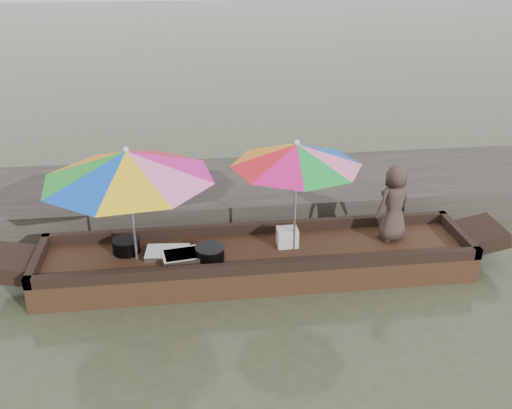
{
  "coord_description": "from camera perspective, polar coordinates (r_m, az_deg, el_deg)",
  "views": [
    {
      "loc": [
        -0.86,
        -6.66,
        4.16
      ],
      "look_at": [
        0.0,
        0.1,
        1.0
      ],
      "focal_mm": 40.0,
      "sensor_mm": 36.0,
      "label": 1
    }
  ],
  "objects": [
    {
      "name": "vendor",
      "position": [
        8.03,
        13.64,
        0.14
      ],
      "size": [
        0.63,
        0.52,
        1.09
      ],
      "primitive_type": "imported",
      "rotation": [
        0.0,
        0.0,
        3.5
      ],
      "color": "#3C2F29",
      "rests_on": "boat_hull"
    },
    {
      "name": "umbrella_bow",
      "position": [
        7.36,
        -12.35,
        -0.1
      ],
      "size": [
        2.66,
        2.66,
        1.55
      ],
      "primitive_type": null,
      "rotation": [
        0.0,
        0.0,
        -0.26
      ],
      "color": "#E51491",
      "rests_on": "boat_hull"
    },
    {
      "name": "charcoal_grill",
      "position": [
        7.51,
        -4.62,
        -4.93
      ],
      "size": [
        0.37,
        0.37,
        0.17
      ],
      "primitive_type": "cylinder",
      "color": "black",
      "rests_on": "boat_hull"
    },
    {
      "name": "tray_scallop",
      "position": [
        7.72,
        -8.84,
        -4.77
      ],
      "size": [
        0.61,
        0.44,
        0.06
      ],
      "primitive_type": "cube",
      "rotation": [
        0.0,
        0.0,
        -0.08
      ],
      "color": "silver",
      "rests_on": "boat_hull"
    },
    {
      "name": "supply_bag",
      "position": [
        7.81,
        3.15,
        -3.28
      ],
      "size": [
        0.28,
        0.22,
        0.26
      ],
      "primitive_type": "cube",
      "rotation": [
        0.0,
        0.0,
        0.01
      ],
      "color": "silver",
      "rests_on": "boat_hull"
    },
    {
      "name": "dock",
      "position": [
        9.72,
        -1.56,
        1.15
      ],
      "size": [
        22.0,
        2.2,
        0.5
      ],
      "primitive_type": "cube",
      "color": "#2D2B26",
      "rests_on": "ground"
    },
    {
      "name": "umbrella_stern",
      "position": [
        7.44,
        3.96,
        0.76
      ],
      "size": [
        1.82,
        1.82,
        1.55
      ],
      "primitive_type": null,
      "rotation": [
        0.0,
        0.0,
        -0.08
      ],
      "color": "blue",
      "rests_on": "boat_hull"
    },
    {
      "name": "boat_hull",
      "position": [
        7.81,
        0.09,
        -5.81
      ],
      "size": [
        5.8,
        1.2,
        0.35
      ],
      "primitive_type": "cube",
      "color": "#40261A",
      "rests_on": "water"
    },
    {
      "name": "water",
      "position": [
        7.9,
        0.09,
        -6.9
      ],
      "size": [
        80.0,
        80.0,
        0.0
      ],
      "primitive_type": "plane",
      "color": "#38422A",
      "rests_on": "ground"
    },
    {
      "name": "cooking_pot",
      "position": [
        7.85,
        -12.84,
        -4.05
      ],
      "size": [
        0.37,
        0.37,
        0.19
      ],
      "primitive_type": "cylinder",
      "color": "black",
      "rests_on": "boat_hull"
    },
    {
      "name": "tray_crayfish",
      "position": [
        7.57,
        -7.19,
        -5.17
      ],
      "size": [
        0.63,
        0.48,
        0.09
      ],
      "primitive_type": "cube",
      "rotation": [
        0.0,
        0.0,
        0.14
      ],
      "color": "silver",
      "rests_on": "boat_hull"
    }
  ]
}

